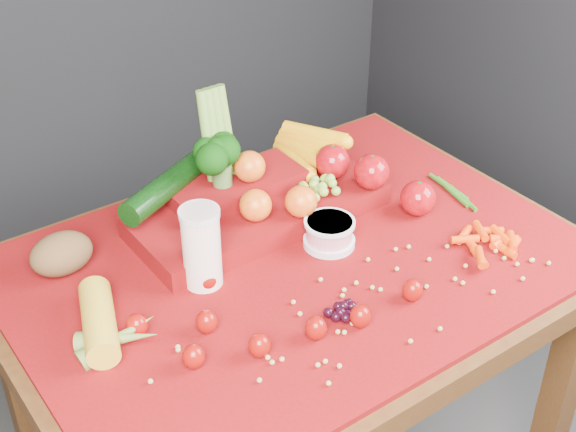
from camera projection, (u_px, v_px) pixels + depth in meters
table at (294, 302)px, 1.59m from camera, size 1.10×0.80×0.75m
red_cloth at (294, 261)px, 1.54m from camera, size 1.05×0.75×0.01m
milk_glass at (201, 245)px, 1.43m from camera, size 0.07×0.07×0.16m
yogurt_bowl at (329, 232)px, 1.55m from camera, size 0.10×0.10×0.06m
strawberry_scatter at (263, 318)px, 1.35m from camera, size 0.48×0.28×0.05m
dark_grape_cluster at (344, 313)px, 1.38m from camera, size 0.06×0.05×0.03m
soybean_scatter at (361, 313)px, 1.39m from camera, size 0.84×0.24×0.01m
corn_ear at (112, 333)px, 1.32m from camera, size 0.23×0.26×0.06m
potato at (61, 254)px, 1.48m from camera, size 0.12×0.09×0.08m
baby_carrot_pile at (483, 242)px, 1.55m from camera, size 0.18×0.17×0.03m
green_bean_pile at (450, 193)px, 1.72m from camera, size 0.14×0.12×0.01m
produce_mound at (266, 191)px, 1.63m from camera, size 0.59×0.37×0.27m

